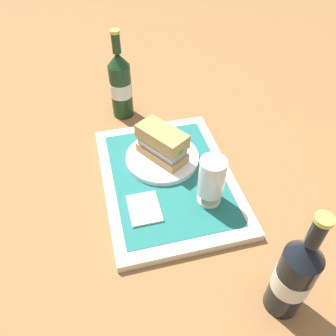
# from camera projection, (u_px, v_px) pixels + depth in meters

# --- Properties ---
(ground_plane) EXTENTS (3.00, 3.00, 0.00)m
(ground_plane) POSITION_uv_depth(u_px,v_px,m) (168.00, 182.00, 0.87)
(ground_plane) COLOR olive
(tray) EXTENTS (0.44, 0.32, 0.02)m
(tray) POSITION_uv_depth(u_px,v_px,m) (168.00, 179.00, 0.86)
(tray) COLOR beige
(tray) RESTS_ON ground_plane
(placemat) EXTENTS (0.38, 0.27, 0.00)m
(placemat) POSITION_uv_depth(u_px,v_px,m) (168.00, 176.00, 0.86)
(placemat) COLOR #1E6B66
(placemat) RESTS_ON tray
(plate) EXTENTS (0.19, 0.19, 0.01)m
(plate) POSITION_uv_depth(u_px,v_px,m) (161.00, 158.00, 0.89)
(plate) COLOR white
(plate) RESTS_ON placemat
(sandwich) EXTENTS (0.14, 0.12, 0.08)m
(sandwich) POSITION_uv_depth(u_px,v_px,m) (162.00, 144.00, 0.86)
(sandwich) COLOR tan
(sandwich) RESTS_ON plate
(beer_glass) EXTENTS (0.06, 0.06, 0.12)m
(beer_glass) POSITION_uv_depth(u_px,v_px,m) (211.00, 180.00, 0.75)
(beer_glass) COLOR silver
(beer_glass) RESTS_ON placemat
(napkin_folded) EXTENTS (0.09, 0.07, 0.01)m
(napkin_folded) POSITION_uv_depth(u_px,v_px,m) (144.00, 208.00, 0.78)
(napkin_folded) COLOR white
(napkin_folded) RESTS_ON placemat
(beer_bottle) EXTENTS (0.07, 0.07, 0.27)m
(beer_bottle) POSITION_uv_depth(u_px,v_px,m) (294.00, 276.00, 0.58)
(beer_bottle) COLOR black
(beer_bottle) RESTS_ON ground_plane
(second_bottle) EXTENTS (0.07, 0.07, 0.27)m
(second_bottle) POSITION_uv_depth(u_px,v_px,m) (121.00, 85.00, 1.01)
(second_bottle) COLOR #19381E
(second_bottle) RESTS_ON ground_plane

